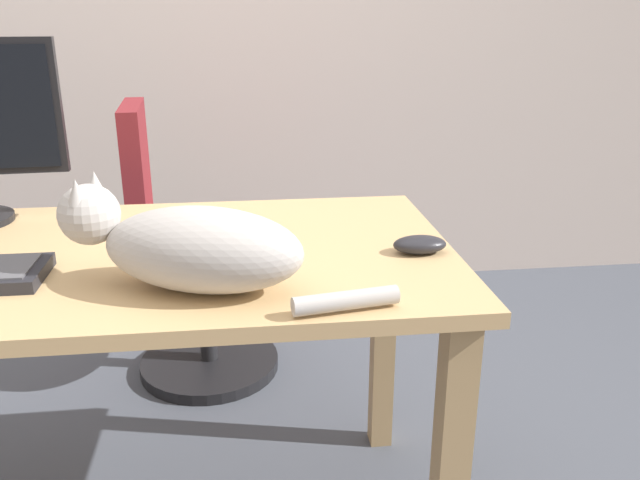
# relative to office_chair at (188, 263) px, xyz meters

# --- Properties ---
(desk) EXTENTS (1.55, 0.72, 0.73)m
(desk) POSITION_rel_office_chair_xyz_m (-0.15, -0.78, 0.23)
(desk) COLOR tan
(desk) RESTS_ON ground_plane
(office_chair) EXTENTS (0.48, 0.48, 0.93)m
(office_chair) POSITION_rel_office_chair_xyz_m (0.00, 0.00, 0.00)
(office_chair) COLOR black
(office_chair) RESTS_ON ground_plane
(cat) EXTENTS (0.58, 0.30, 0.20)m
(cat) POSITION_rel_office_chair_xyz_m (0.10, -0.97, 0.41)
(cat) COLOR #B2ADA8
(cat) RESTS_ON desk
(computer_mouse) EXTENTS (0.11, 0.06, 0.04)m
(computer_mouse) POSITION_rel_office_chair_xyz_m (0.55, -0.84, 0.35)
(computer_mouse) COLOR #232328
(computer_mouse) RESTS_ON desk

